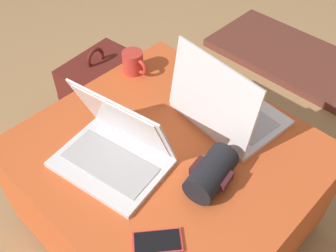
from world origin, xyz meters
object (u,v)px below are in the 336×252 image
cell_phone (157,242)px  wrist_brace (211,173)px  laptop_near (115,149)px  backpack (100,96)px  laptop_far (225,108)px  coffee_mug (134,62)px

cell_phone → wrist_brace: bearing=-44.5°
wrist_brace → cell_phone: bearing=-84.4°
laptop_near → backpack: laptop_near is taller
laptop_near → cell_phone: laptop_near is taller
laptop_far → coffee_mug: 0.42m
cell_phone → backpack: size_ratio=0.31×
laptop_near → wrist_brace: bearing=17.2°
cell_phone → coffee_mug: coffee_mug is taller
laptop_near → backpack: 0.69m
laptop_far → wrist_brace: 0.27m
laptop_near → wrist_brace: laptop_near is taller
backpack → coffee_mug: coffee_mug is taller
laptop_near → laptop_far: laptop_far is taller
wrist_brace → coffee_mug: bearing=160.0°
backpack → wrist_brace: bearing=71.3°
cell_phone → wrist_brace: wrist_brace is taller
coffee_mug → laptop_near: bearing=-49.7°
cell_phone → laptop_far: bearing=-31.4°
backpack → wrist_brace: wrist_brace is taller
laptop_near → coffee_mug: (-0.28, 0.34, -0.01)m
laptop_far → coffee_mug: laptop_far is taller
laptop_near → coffee_mug: 0.44m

